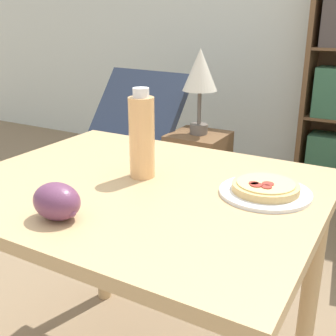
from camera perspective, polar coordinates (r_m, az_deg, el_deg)
name	(u,v)px	position (r m, az deg, el deg)	size (l,w,h in m)	color
wall_back	(330,6)	(3.54, 21.05, 19.76)	(8.00, 0.05, 2.60)	silver
dining_table	(141,221)	(1.25, -3.74, -7.23)	(1.01, 0.82, 0.77)	tan
pizza_on_plate	(265,189)	(1.16, 13.04, -2.83)	(0.25, 0.25, 0.04)	white
grape_bunch	(57,202)	(1.02, -14.81, -4.42)	(0.12, 0.09, 0.09)	#6B3856
drink_bottle	(142,136)	(1.22, -3.57, 4.34)	(0.07, 0.07, 0.26)	#EFB270
lounge_chair_near	(120,165)	(2.85, -6.53, 0.40)	(0.75, 0.83, 0.88)	slate
side_table	(198,174)	(2.72, 4.03, -0.85)	(0.34, 0.34, 0.54)	brown
table_lamp	(200,74)	(2.56, 4.37, 12.58)	(0.21, 0.21, 0.51)	#665B51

